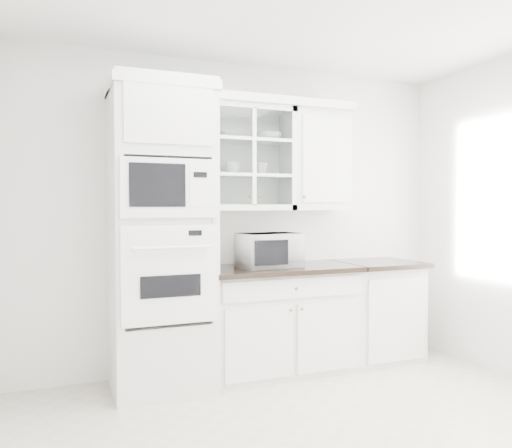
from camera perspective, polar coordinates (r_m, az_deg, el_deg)
name	(u,v)px	position (r m, az deg, el deg)	size (l,w,h in m)	color
room_shell	(306,153)	(3.28, 5.69, 8.06)	(4.00, 3.50, 2.70)	white
oven_column	(161,236)	(3.96, -10.76, -1.40)	(0.76, 0.68, 2.40)	silver
base_cabinet_run	(280,318)	(4.41, 2.73, -10.71)	(1.32, 0.67, 0.92)	silver
extra_base_cabinet	(376,309)	(4.90, 13.59, -9.47)	(0.72, 0.67, 0.92)	silver
upper_cabinet_glass	(247,158)	(4.35, -1.02, 7.51)	(0.80, 0.33, 0.90)	silver
upper_cabinet_solid	(316,161)	(4.63, 6.88, 7.16)	(0.55, 0.33, 0.90)	silver
crown_molding	(237,100)	(4.37, -2.23, 13.93)	(2.14, 0.38, 0.07)	white
countertop_microwave	(268,250)	(4.22, 1.43, -3.00)	(0.50, 0.41, 0.29)	white
bowl_a	(227,136)	(4.32, -3.28, 10.04)	(0.22, 0.22, 0.05)	white
bowl_b	(269,137)	(4.45, 1.50, 9.91)	(0.22, 0.22, 0.07)	white
cup_a	(233,168)	(4.31, -2.68, 6.38)	(0.13, 0.13, 0.10)	white
cup_b	(261,169)	(4.38, 0.62, 6.32)	(0.11, 0.11, 0.10)	white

